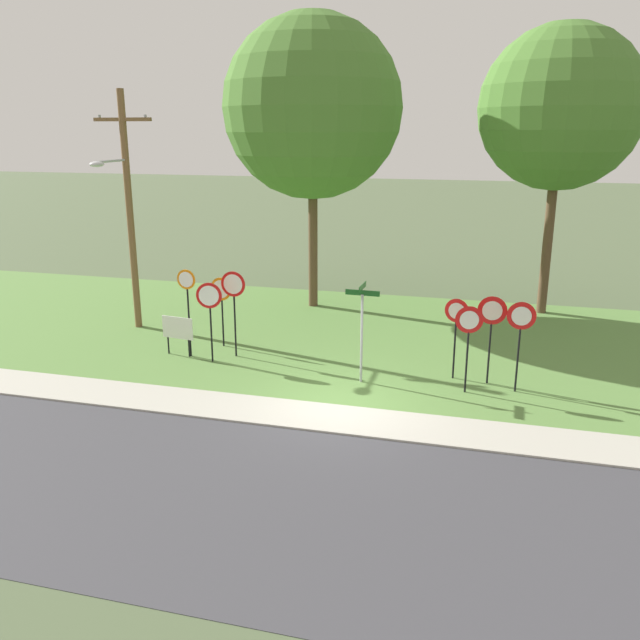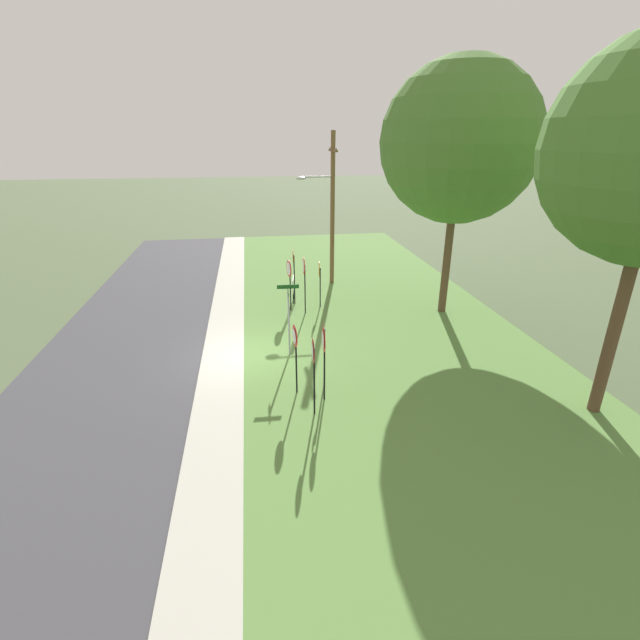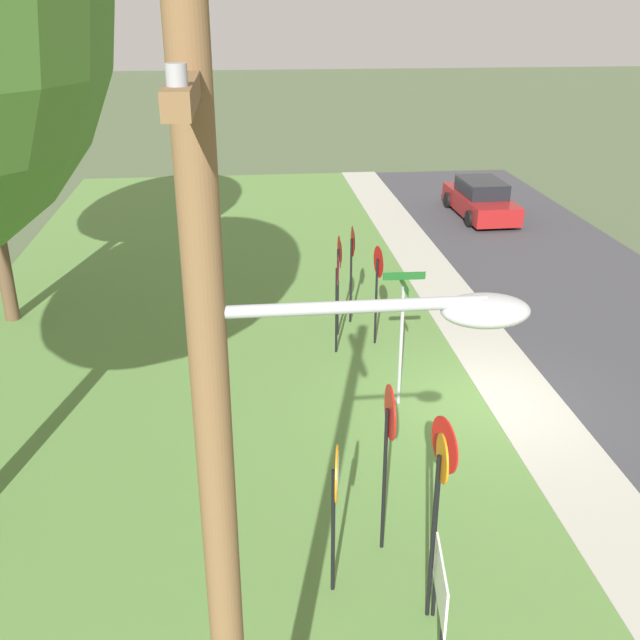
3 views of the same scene
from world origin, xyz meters
TOP-DOWN VIEW (x-y plane):
  - ground_plane at (0.00, 0.00)m, footprint 160.00×160.00m
  - road_asphalt at (0.00, -4.80)m, footprint 44.00×6.40m
  - sidewalk_strip at (0.00, -0.80)m, footprint 44.00×1.60m
  - grass_median at (0.00, 6.00)m, footprint 44.00×12.00m
  - stop_sign_near_left at (-4.56, 2.23)m, footprint 0.78×0.16m
  - stop_sign_near_right at (-5.42, 2.52)m, footprint 0.61×0.10m
  - stop_sign_far_left at (-4.05, 2.88)m, footprint 0.78×0.10m
  - stop_sign_far_center at (-4.82, 3.72)m, footprint 0.74×0.15m
  - yield_sign_near_left at (4.39, 2.12)m, footprint 0.76×0.10m
  - yield_sign_near_right at (3.64, 2.55)m, footprint 0.79×0.10m
  - yield_sign_far_left at (2.68, 2.71)m, footprint 0.68×0.16m
  - yield_sign_far_right at (3.07, 1.72)m, footprint 0.74×0.13m
  - street_name_post at (0.18, 1.78)m, footprint 0.96×0.82m
  - utility_pole at (-8.67, 4.88)m, footprint 2.10×2.10m
  - notice_board at (-5.82, 2.53)m, footprint 1.09×0.18m
  - oak_tree_left at (-3.36, 9.50)m, footprint 6.75×6.75m

SIDE VIEW (x-z plane):
  - ground_plane at x=0.00m, z-range 0.00..0.00m
  - road_asphalt at x=0.00m, z-range 0.00..0.01m
  - grass_median at x=0.00m, z-range 0.00..0.04m
  - sidewalk_strip at x=0.00m, z-range 0.00..0.06m
  - notice_board at x=-5.82m, z-range 0.25..1.50m
  - stop_sign_far_center at x=-4.82m, z-range 0.56..2.87m
  - street_name_post at x=0.18m, z-range 0.32..3.15m
  - yield_sign_far_left at x=2.68m, z-range 0.61..2.96m
  - yield_sign_far_right at x=3.07m, z-range 0.64..3.06m
  - stop_sign_near_left at x=-4.56m, z-range 0.62..3.10m
  - yield_sign_near_left at x=4.39m, z-range 0.67..3.19m
  - yield_sign_near_right at x=3.64m, z-range 0.67..3.19m
  - stop_sign_near_right at x=-5.42m, z-range 0.62..3.40m
  - stop_sign_far_left at x=-4.05m, z-range 0.68..3.40m
  - utility_pole at x=-8.67m, z-range 0.38..8.53m
  - oak_tree_left at x=-3.36m, z-range 2.16..13.17m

